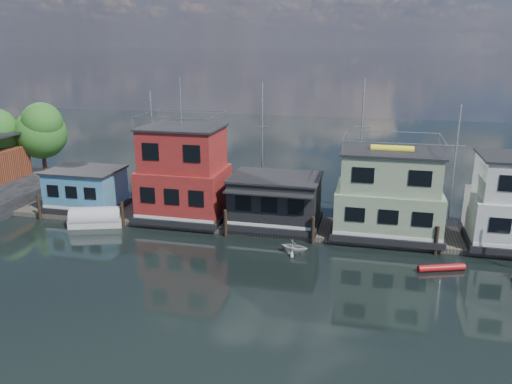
% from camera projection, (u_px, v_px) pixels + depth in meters
% --- Properties ---
extents(ground, '(160.00, 160.00, 0.00)m').
position_uv_depth(ground, '(245.00, 295.00, 30.61)').
color(ground, black).
rests_on(ground, ground).
extents(dock, '(48.00, 5.00, 0.40)m').
position_uv_depth(dock, '(281.00, 226.00, 41.75)').
color(dock, '#595147').
rests_on(dock, ground).
extents(houseboat_blue, '(6.40, 4.90, 3.66)m').
position_uv_depth(houseboat_blue, '(86.00, 189.00, 45.17)').
color(houseboat_blue, black).
rests_on(houseboat_blue, dock).
extents(houseboat_red, '(7.40, 5.90, 11.86)m').
position_uv_depth(houseboat_red, '(184.00, 175.00, 42.53)').
color(houseboat_red, black).
rests_on(houseboat_red, dock).
extents(houseboat_dark, '(7.40, 6.10, 4.06)m').
position_uv_depth(houseboat_dark, '(275.00, 200.00, 41.21)').
color(houseboat_dark, black).
rests_on(houseboat_dark, dock).
extents(houseboat_green, '(8.40, 5.90, 7.03)m').
position_uv_depth(houseboat_green, '(389.00, 194.00, 38.91)').
color(houseboat_green, black).
rests_on(houseboat_green, dock).
extents(pilings, '(42.28, 0.28, 2.20)m').
position_uv_depth(pilings, '(270.00, 227.00, 38.96)').
color(pilings, '#2D2116').
rests_on(pilings, ground).
extents(background_masts, '(36.40, 0.16, 12.00)m').
position_uv_depth(background_masts, '(346.00, 151.00, 44.77)').
color(background_masts, silver).
rests_on(background_masts, ground).
extents(tarp_runabout, '(4.68, 2.99, 1.77)m').
position_uv_depth(tarp_runabout, '(96.00, 218.00, 42.14)').
color(tarp_runabout, beige).
rests_on(tarp_runabout, ground).
extents(dinghy_white, '(2.33, 2.09, 1.10)m').
position_uv_depth(dinghy_white, '(294.00, 246.00, 36.57)').
color(dinghy_white, silver).
rests_on(dinghy_white, ground).
extents(red_kayak, '(3.23, 1.55, 0.48)m').
position_uv_depth(red_kayak, '(441.00, 268.00, 33.80)').
color(red_kayak, '#AF1216').
rests_on(red_kayak, ground).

